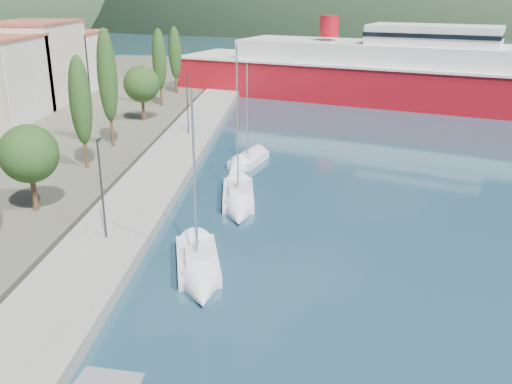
{
  "coord_description": "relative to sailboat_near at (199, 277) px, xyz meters",
  "views": [
    {
      "loc": [
        2.51,
        -17.98,
        15.04
      ],
      "look_at": [
        0.0,
        14.0,
        3.5
      ],
      "focal_mm": 40.0,
      "sensor_mm": 36.0,
      "label": 1
    }
  ],
  "objects": [
    {
      "name": "sailboat_mid",
      "position": [
        0.95,
        10.82,
        -0.0
      ],
      "size": [
        3.2,
        8.76,
        12.32
      ],
      "color": "silver",
      "rests_on": "ground"
    },
    {
      "name": "sailboat_far",
      "position": [
        0.17,
        20.79,
        -0.02
      ],
      "size": [
        4.04,
        6.96,
        9.75
      ],
      "color": "silver",
      "rests_on": "ground"
    },
    {
      "name": "lamp_posts",
      "position": [
        -6.31,
        5.85,
        3.78
      ],
      "size": [
        0.15,
        46.54,
        6.06
      ],
      "color": "#2D2D33",
      "rests_on": "quay"
    },
    {
      "name": "quay",
      "position": [
        -6.31,
        16.88,
        0.1
      ],
      "size": [
        5.0,
        88.0,
        0.8
      ],
      "primitive_type": "cube",
      "color": "gray",
      "rests_on": "ground"
    },
    {
      "name": "sailboat_near",
      "position": [
        0.0,
        0.0,
        0.0
      ],
      "size": [
        3.98,
        8.03,
        11.07
      ],
      "color": "silver",
      "rests_on": "ground"
    },
    {
      "name": "ground",
      "position": [
        2.69,
        110.88,
        -0.3
      ],
      "size": [
        1400.0,
        1400.0,
        0.0
      ],
      "primitive_type": "plane",
      "color": "#1F4151"
    },
    {
      "name": "tree_row",
      "position": [
        -12.6,
        22.03,
        5.63
      ],
      "size": [
        4.07,
        61.2,
        11.08
      ],
      "color": "#47301E",
      "rests_on": "land_strip"
    },
    {
      "name": "ferry",
      "position": [
        16.94,
        53.88,
        3.34
      ],
      "size": [
        60.75,
        33.7,
        11.96
      ],
      "color": "#9F0C17",
      "rests_on": "ground"
    }
  ]
}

